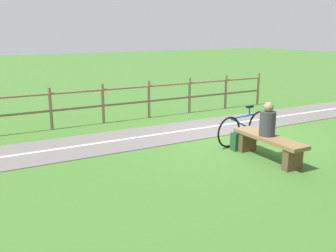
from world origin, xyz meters
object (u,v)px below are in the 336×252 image
at_px(person_seated, 268,121).
at_px(bicycle, 244,128).
at_px(backpack, 238,141).
at_px(bench, 269,144).

distance_m(person_seated, bicycle, 1.23).
bearing_deg(backpack, bench, -174.69).
xyz_separation_m(person_seated, bicycle, (1.08, -0.39, -0.43)).
bearing_deg(backpack, person_seated, -173.82).
relative_size(bench, backpack, 4.42).
xyz_separation_m(bench, person_seated, (0.08, -0.00, 0.46)).
relative_size(bench, person_seated, 2.57).
bearing_deg(bicycle, bench, 65.94).
height_order(person_seated, bicycle, person_seated).
height_order(bicycle, backpack, bicycle).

